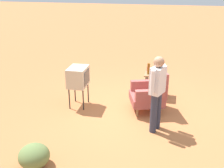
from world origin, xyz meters
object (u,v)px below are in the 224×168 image
(person_standing, at_px, (157,90))
(soda_can_blue, at_px, (148,70))
(armchair, at_px, (151,92))
(soda_can_red, at_px, (148,69))
(side_table, at_px, (155,77))
(bottle_short_clear, at_px, (157,72))
(flower_vase, at_px, (157,66))
(bottle_tall_amber, at_px, (149,69))
(tv_on_stand, at_px, (78,77))

(person_standing, relative_size, soda_can_blue, 13.44)
(armchair, distance_m, soda_can_red, 1.11)
(side_table, relative_size, person_standing, 0.41)
(armchair, height_order, person_standing, person_standing)
(person_standing, distance_m, bottle_short_clear, 1.66)
(flower_vase, bearing_deg, soda_can_blue, -49.13)
(soda_can_blue, relative_size, bottle_tall_amber, 0.41)
(soda_can_blue, bearing_deg, side_table, 87.31)
(armchair, distance_m, flower_vase, 1.16)
(soda_can_blue, bearing_deg, soda_can_red, -169.68)
(person_standing, height_order, bottle_tall_amber, person_standing)
(side_table, distance_m, soda_can_blue, 0.26)
(tv_on_stand, relative_size, person_standing, 0.63)
(tv_on_stand, bearing_deg, flower_vase, 124.65)
(person_standing, bearing_deg, bottle_tall_amber, -167.96)
(soda_can_red, height_order, flower_vase, flower_vase)
(soda_can_blue, distance_m, soda_can_red, 0.13)
(tv_on_stand, height_order, bottle_tall_amber, tv_on_stand)
(tv_on_stand, xyz_separation_m, soda_can_blue, (-1.08, 1.62, -0.05))
(soda_can_blue, bearing_deg, bottle_tall_amber, 7.35)
(side_table, distance_m, tv_on_stand, 2.12)
(bottle_tall_amber, relative_size, flower_vase, 1.13)
(soda_can_blue, height_order, bottle_short_clear, bottle_short_clear)
(armchair, relative_size, side_table, 1.58)
(tv_on_stand, bearing_deg, soda_can_blue, 123.77)
(tv_on_stand, xyz_separation_m, bottle_short_clear, (-0.90, 1.88, -0.01))
(tv_on_stand, distance_m, person_standing, 2.14)
(armchair, bearing_deg, bottle_tall_amber, -168.40)
(side_table, bearing_deg, soda_can_red, -122.09)
(bottle_tall_amber, height_order, bottle_short_clear, bottle_tall_amber)
(person_standing, height_order, bottle_short_clear, person_standing)
(side_table, xyz_separation_m, person_standing, (1.82, 0.18, 0.37))
(soda_can_blue, relative_size, soda_can_red, 1.00)
(flower_vase, bearing_deg, armchair, -1.41)
(bottle_short_clear, bearing_deg, armchair, -5.68)
(armchair, relative_size, flower_vase, 4.00)
(tv_on_stand, distance_m, soda_can_blue, 1.95)
(bottle_tall_amber, bearing_deg, person_standing, 12.04)
(person_standing, height_order, soda_can_blue, person_standing)
(side_table, relative_size, flower_vase, 2.52)
(side_table, distance_m, bottle_short_clear, 0.27)
(tv_on_stand, relative_size, soda_can_red, 8.44)
(tv_on_stand, height_order, soda_can_red, tv_on_stand)
(tv_on_stand, relative_size, flower_vase, 3.89)
(soda_can_red, bearing_deg, bottle_tall_amber, 8.85)
(soda_can_red, xyz_separation_m, bottle_tall_amber, (0.26, 0.04, 0.09))
(bottle_short_clear, bearing_deg, side_table, -160.94)
(armchair, height_order, bottle_short_clear, armchair)
(armchair, xyz_separation_m, bottle_short_clear, (-0.75, 0.07, 0.27))
(person_standing, height_order, flower_vase, person_standing)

